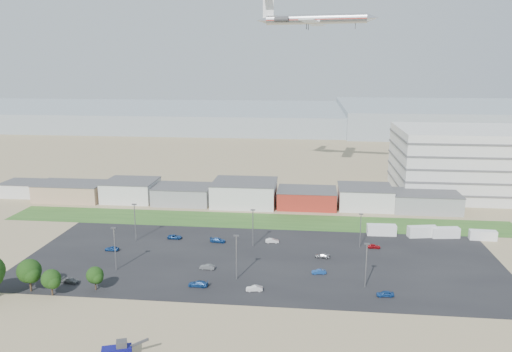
# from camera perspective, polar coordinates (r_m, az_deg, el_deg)

# --- Properties ---
(ground) EXTENTS (700.00, 700.00, 0.00)m
(ground) POSITION_cam_1_polar(r_m,az_deg,el_deg) (110.95, -3.16, -13.30)
(ground) COLOR #93815D
(ground) RESTS_ON ground
(parking_lot) EXTENTS (120.00, 50.00, 0.01)m
(parking_lot) POSITION_cam_1_polar(r_m,az_deg,el_deg) (128.44, 0.56, -9.54)
(parking_lot) COLOR black
(parking_lot) RESTS_ON ground
(grass_strip) EXTENTS (160.00, 16.00, 0.02)m
(grass_strip) POSITION_cam_1_polar(r_m,az_deg,el_deg) (158.87, -0.07, -5.12)
(grass_strip) COLOR #2E5821
(grass_strip) RESTS_ON ground
(hills_backdrop) EXTENTS (700.00, 200.00, 9.00)m
(hills_backdrop) POSITION_cam_1_polar(r_m,az_deg,el_deg) (416.30, 9.55, 6.41)
(hills_backdrop) COLOR gray
(hills_backdrop) RESTS_ON ground
(building_row) EXTENTS (170.00, 20.00, 8.00)m
(building_row) POSITION_cam_1_polar(r_m,az_deg,el_deg) (178.34, -4.83, -1.85)
(building_row) COLOR silver
(building_row) RESTS_ON ground
(parking_garage) EXTENTS (80.00, 40.00, 25.00)m
(parking_garage) POSITION_cam_1_polar(r_m,az_deg,el_deg) (209.79, 26.63, 1.42)
(parking_garage) COLOR silver
(parking_garage) RESTS_ON ground
(telehandler) EXTENTS (8.27, 5.10, 3.27)m
(telehandler) POSITION_cam_1_polar(r_m,az_deg,el_deg) (91.66, -15.64, -18.63)
(telehandler) COLOR #0C0C62
(telehandler) RESTS_ON ground
(box_trailer_a) EXTENTS (8.38, 2.82, 3.12)m
(box_trailer_a) POSITION_cam_1_polar(r_m,az_deg,el_deg) (150.01, 14.15, -5.99)
(box_trailer_a) COLOR silver
(box_trailer_a) RESTS_ON ground
(box_trailer_b) EXTENTS (8.66, 4.21, 3.11)m
(box_trailer_b) POSITION_cam_1_polar(r_m,az_deg,el_deg) (151.87, 18.48, -6.04)
(box_trailer_b) COLOR silver
(box_trailer_b) RESTS_ON ground
(box_trailer_c) EXTENTS (8.07, 3.53, 2.93)m
(box_trailer_c) POSITION_cam_1_polar(r_m,az_deg,el_deg) (153.48, 20.83, -6.06)
(box_trailer_c) COLOR silver
(box_trailer_c) RESTS_ON ground
(box_trailer_d) EXTENTS (7.41, 2.65, 2.74)m
(box_trailer_d) POSITION_cam_1_polar(r_m,az_deg,el_deg) (155.59, 24.50, -6.17)
(box_trailer_d) COLOR silver
(box_trailer_d) RESTS_ON ground
(tree_mid) EXTENTS (5.55, 5.55, 8.33)m
(tree_mid) POSITION_cam_1_polar(r_m,az_deg,el_deg) (120.79, -24.48, -10.09)
(tree_mid) COLOR black
(tree_mid) RESTS_ON ground
(tree_right) EXTENTS (4.43, 4.43, 6.64)m
(tree_right) POSITION_cam_1_polar(r_m,az_deg,el_deg) (117.24, -22.36, -11.03)
(tree_right) COLOR black
(tree_right) RESTS_ON ground
(tree_near) EXTENTS (4.02, 4.02, 6.02)m
(tree_near) POSITION_cam_1_polar(r_m,az_deg,el_deg) (116.87, -17.92, -10.91)
(tree_near) COLOR black
(tree_near) RESTS_ON ground
(lightpole_front_l) EXTENTS (1.26, 0.53, 10.75)m
(lightpole_front_l) POSITION_cam_1_polar(r_m,az_deg,el_deg) (125.11, -15.81, -8.02)
(lightpole_front_l) COLOR slate
(lightpole_front_l) RESTS_ON ground
(lightpole_front_m) EXTENTS (1.26, 0.53, 10.71)m
(lightpole_front_m) POSITION_cam_1_polar(r_m,az_deg,el_deg) (115.62, -2.25, -9.28)
(lightpole_front_m) COLOR slate
(lightpole_front_m) RESTS_ON ground
(lightpole_front_r) EXTENTS (1.21, 0.50, 10.28)m
(lightpole_front_r) POSITION_cam_1_polar(r_m,az_deg,el_deg) (114.39, 12.47, -9.95)
(lightpole_front_r) COLOR slate
(lightpole_front_r) RESTS_ON ground
(lightpole_back_l) EXTENTS (1.26, 0.52, 10.68)m
(lightpole_back_l) POSITION_cam_1_polar(r_m,az_deg,el_deg) (143.95, -13.65, -5.17)
(lightpole_back_l) COLOR slate
(lightpole_back_l) RESTS_ON ground
(lightpole_back_m) EXTENTS (1.22, 0.51, 10.40)m
(lightpole_back_m) POSITION_cam_1_polar(r_m,az_deg,el_deg) (135.69, -0.35, -5.96)
(lightpole_back_m) COLOR slate
(lightpole_back_m) RESTS_ON ground
(lightpole_back_r) EXTENTS (1.11, 0.46, 9.48)m
(lightpole_back_r) POSITION_cam_1_polar(r_m,az_deg,el_deg) (138.00, 11.84, -6.12)
(lightpole_back_r) COLOR slate
(lightpole_back_r) RESTS_ON ground
(airliner) EXTENTS (52.45, 39.71, 14.18)m
(airliner) POSITION_cam_1_polar(r_m,az_deg,el_deg) (204.74, 6.86, 17.38)
(airliner) COLOR silver
(parked_car_1) EXTENTS (3.54, 1.64, 1.12)m
(parked_car_1) POSITION_cam_1_polar(r_m,az_deg,el_deg) (121.05, 7.20, -10.79)
(parked_car_1) COLOR navy
(parked_car_1) RESTS_ON ground
(parked_car_2) EXTENTS (3.84, 1.84, 1.27)m
(parked_car_2) POSITION_cam_1_polar(r_m,az_deg,el_deg) (112.85, 14.54, -12.89)
(parked_car_2) COLOR navy
(parked_car_2) RESTS_ON ground
(parked_car_3) EXTENTS (4.60, 2.09, 1.30)m
(parked_car_3) POSITION_cam_1_polar(r_m,az_deg,el_deg) (114.58, -6.63, -12.13)
(parked_car_3) COLOR navy
(parked_car_3) RESTS_ON ground
(parked_car_4) EXTENTS (3.78, 1.57, 1.22)m
(parked_car_4) POSITION_cam_1_polar(r_m,az_deg,el_deg) (123.18, -5.59, -10.30)
(parked_car_4) COLOR #595B5E
(parked_car_4) RESTS_ON ground
(parked_car_5) EXTENTS (3.81, 1.69, 1.27)m
(parked_car_5) POSITION_cam_1_polar(r_m,az_deg,el_deg) (139.39, -16.15, -7.96)
(parked_car_5) COLOR navy
(parked_car_5) RESTS_ON ground
(parked_car_6) EXTENTS (4.48, 2.20, 1.25)m
(parked_car_6) POSITION_cam_1_polar(r_m,az_deg,el_deg) (140.51, -4.39, -7.31)
(parked_car_6) COLOR navy
(parked_car_6) RESTS_ON ground
(parked_car_8) EXTENTS (3.55, 1.43, 1.21)m
(parked_car_8) POSITION_cam_1_polar(r_m,az_deg,el_deg) (139.40, 13.31, -7.81)
(parked_car_8) COLOR maroon
(parked_car_8) RESTS_ON ground
(parked_car_9) EXTENTS (4.11, 1.94, 1.14)m
(parked_car_9) POSITION_cam_1_polar(r_m,az_deg,el_deg) (144.64, -9.27, -6.88)
(parked_car_9) COLOR navy
(parked_car_9) RESTS_ON ground
(parked_car_10) EXTENTS (4.30, 2.16, 1.20)m
(parked_car_10) POSITION_cam_1_polar(r_m,az_deg,el_deg) (123.00, -20.45, -11.12)
(parked_car_10) COLOR #595B5E
(parked_car_10) RESTS_ON ground
(parked_car_11) EXTENTS (3.82, 1.63, 1.22)m
(parked_car_11) POSITION_cam_1_polar(r_m,az_deg,el_deg) (139.80, 1.86, -7.39)
(parked_car_11) COLOR silver
(parked_car_11) RESTS_ON ground
(parked_car_12) EXTENTS (3.99, 2.05, 1.11)m
(parked_car_12) POSITION_cam_1_polar(r_m,az_deg,el_deg) (130.50, 7.55, -9.03)
(parked_car_12) COLOR #A5A5AA
(parked_car_12) RESTS_ON ground
(parked_car_13) EXTENTS (3.78, 1.72, 1.20)m
(parked_car_13) POSITION_cam_1_polar(r_m,az_deg,el_deg) (111.80, -0.20, -12.73)
(parked_car_13) COLOR silver
(parked_car_13) RESTS_ON ground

